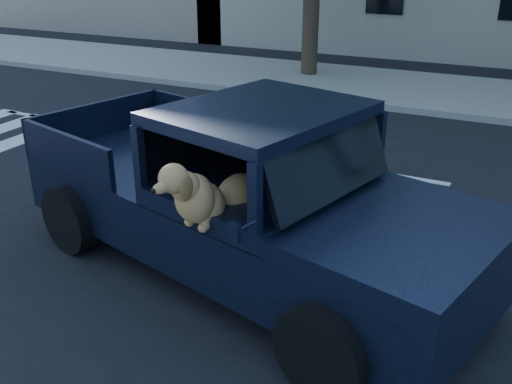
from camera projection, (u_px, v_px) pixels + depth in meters
ground at (329, 278)px, 6.45m from camera, size 120.00×120.00×0.00m
far_sidewalk at (455, 94)px, 13.99m from camera, size 60.00×4.00×0.15m
pickup_truck at (237, 214)px, 6.45m from camera, size 5.86×3.52×1.97m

